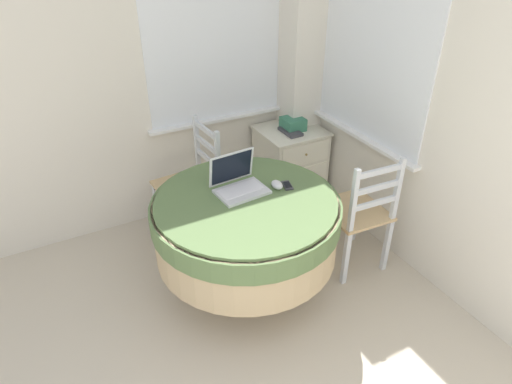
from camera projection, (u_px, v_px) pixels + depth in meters
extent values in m
cube|color=silver|center=(40.00, 79.00, 2.99)|extent=(4.14, 0.06, 2.55)
cube|color=white|center=(214.00, 26.00, 3.34)|extent=(1.10, 0.01, 1.42)
cube|color=white|center=(220.00, 119.00, 3.70)|extent=(1.18, 0.07, 0.02)
cube|color=white|center=(376.00, 37.00, 3.05)|extent=(0.01, 1.10, 1.42)
cube|color=white|center=(360.00, 136.00, 3.43)|extent=(0.07, 1.18, 0.02)
cube|color=silver|center=(301.00, 48.00, 3.63)|extent=(0.28, 0.28, 2.55)
cylinder|color=#4C3D2D|center=(247.00, 290.00, 3.11)|extent=(0.36, 0.36, 0.03)
cylinder|color=#4C3D2D|center=(246.00, 248.00, 2.91)|extent=(0.11, 0.11, 0.70)
cylinder|color=tan|center=(246.00, 227.00, 2.83)|extent=(1.13, 1.13, 0.37)
cylinder|color=#567042|center=(246.00, 211.00, 2.76)|extent=(1.15, 1.15, 0.14)
cylinder|color=#567042|center=(246.00, 201.00, 2.72)|extent=(1.10, 1.10, 0.02)
cube|color=silver|center=(242.00, 192.00, 2.78)|extent=(0.32, 0.23, 0.02)
cube|color=silver|center=(241.00, 189.00, 2.78)|extent=(0.28, 0.15, 0.00)
cube|color=silver|center=(231.00, 167.00, 2.80)|extent=(0.31, 0.06, 0.21)
cube|color=black|center=(232.00, 167.00, 2.80)|extent=(0.27, 0.05, 0.18)
ellipsoid|color=silver|center=(277.00, 185.00, 2.81)|extent=(0.06, 0.09, 0.05)
cube|color=#2D2D33|center=(287.00, 185.00, 2.85)|extent=(0.08, 0.12, 0.01)
cube|color=black|center=(287.00, 185.00, 2.84)|extent=(0.06, 0.08, 0.00)
cube|color=tan|center=(186.00, 185.00, 3.45)|extent=(0.46, 0.43, 0.02)
cube|color=silver|center=(157.00, 207.00, 3.60)|extent=(0.04, 0.04, 0.43)
cube|color=silver|center=(175.00, 229.00, 3.36)|extent=(0.04, 0.04, 0.43)
cube|color=silver|center=(201.00, 193.00, 3.78)|extent=(0.04, 0.04, 0.43)
cube|color=silver|center=(221.00, 213.00, 3.53)|extent=(0.04, 0.04, 0.43)
cube|color=silver|center=(197.00, 143.00, 3.53)|extent=(0.03, 0.03, 0.45)
cube|color=silver|center=(218.00, 160.00, 3.29)|extent=(0.03, 0.03, 0.45)
cube|color=silver|center=(206.00, 130.00, 3.32)|extent=(0.05, 0.34, 0.04)
cube|color=silver|center=(207.00, 145.00, 3.38)|extent=(0.05, 0.34, 0.04)
cube|color=silver|center=(208.00, 159.00, 3.44)|extent=(0.05, 0.34, 0.04)
cube|color=tan|center=(354.00, 210.00, 3.17)|extent=(0.42, 0.46, 0.02)
cube|color=silver|center=(355.00, 217.00, 3.49)|extent=(0.04, 0.04, 0.43)
cube|color=silver|center=(316.00, 228.00, 3.37)|extent=(0.04, 0.04, 0.43)
cube|color=silver|center=(387.00, 245.00, 3.20)|extent=(0.04, 0.04, 0.43)
cube|color=silver|center=(346.00, 258.00, 3.08)|extent=(0.04, 0.04, 0.43)
cube|color=silver|center=(398.00, 189.00, 2.95)|extent=(0.03, 0.03, 0.45)
cube|color=silver|center=(354.00, 201.00, 2.83)|extent=(0.03, 0.03, 0.45)
cube|color=silver|center=(380.00, 171.00, 2.80)|extent=(0.34, 0.04, 0.04)
cube|color=silver|center=(377.00, 188.00, 2.86)|extent=(0.34, 0.04, 0.04)
cube|color=silver|center=(375.00, 203.00, 2.93)|extent=(0.34, 0.04, 0.04)
cube|color=silver|center=(290.00, 165.00, 3.98)|extent=(0.50, 0.46, 0.64)
cube|color=silver|center=(291.00, 131.00, 3.81)|extent=(0.52, 0.49, 0.02)
cube|color=white|center=(306.00, 154.00, 3.69)|extent=(0.44, 0.01, 0.18)
sphere|color=olive|center=(306.00, 155.00, 3.68)|extent=(0.02, 0.02, 0.02)
cube|color=white|center=(304.00, 177.00, 3.80)|extent=(0.44, 0.01, 0.18)
sphere|color=olive|center=(305.00, 177.00, 3.80)|extent=(0.02, 0.02, 0.02)
cube|color=white|center=(303.00, 198.00, 3.92)|extent=(0.44, 0.01, 0.18)
sphere|color=olive|center=(303.00, 199.00, 3.91)|extent=(0.02, 0.02, 0.02)
cube|color=#387A5B|center=(293.00, 124.00, 3.78)|extent=(0.17, 0.17, 0.10)
cube|color=#3F3F44|center=(290.00, 132.00, 3.74)|extent=(0.12, 0.21, 0.02)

